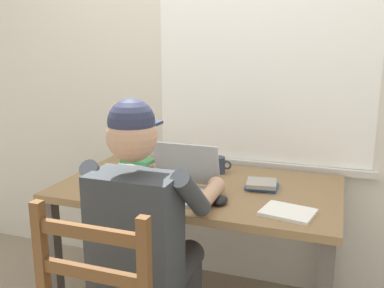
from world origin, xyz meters
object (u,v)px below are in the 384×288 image
at_px(book_stack_side, 136,163).
at_px(coffee_mug_dark, 219,165).
at_px(coffee_mug_white, 128,176).
at_px(landscape_photo_print, 180,172).
at_px(desk, 199,202).
at_px(laptop, 180,182).
at_px(seated_person, 147,231).
at_px(book_stack_main, 262,185).
at_px(computer_mouse, 221,200).

bearing_deg(book_stack_side, coffee_mug_dark, 7.08).
xyz_separation_m(coffee_mug_white, landscape_photo_print, (0.16, 0.31, -0.05)).
distance_m(desk, coffee_mug_white, 0.38).
bearing_deg(laptop, coffee_mug_white, 177.60).
bearing_deg(seated_person, landscape_photo_print, 99.08).
relative_size(coffee_mug_white, book_stack_main, 0.74).
distance_m(desk, landscape_photo_print, 0.26).
xyz_separation_m(desk, laptop, (-0.05, -0.15, 0.15)).
height_order(computer_mouse, coffee_mug_dark, coffee_mug_dark).
relative_size(book_stack_main, book_stack_side, 0.82).
bearing_deg(computer_mouse, coffee_mug_dark, 107.03).
height_order(desk, coffee_mug_dark, coffee_mug_dark).
xyz_separation_m(book_stack_main, book_stack_side, (-0.74, 0.12, 0.01)).
xyz_separation_m(desk, coffee_mug_white, (-0.33, -0.14, 0.15)).
distance_m(desk, seated_person, 0.48).
bearing_deg(seated_person, book_stack_side, 119.98).
distance_m(desk, book_stack_main, 0.33).
distance_m(coffee_mug_white, book_stack_main, 0.66).
xyz_separation_m(computer_mouse, coffee_mug_white, (-0.50, 0.08, 0.04)).
distance_m(laptop, landscape_photo_print, 0.35).
height_order(seated_person, book_stack_side, seated_person).
height_order(desk, book_stack_main, book_stack_main).
bearing_deg(coffee_mug_white, book_stack_main, 16.01).
distance_m(computer_mouse, book_stack_side, 0.72).
height_order(coffee_mug_white, book_stack_side, coffee_mug_white).
bearing_deg(coffee_mug_dark, desk, -100.33).
relative_size(seated_person, book_stack_side, 6.51).
bearing_deg(coffee_mug_white, laptop, -2.40).
distance_m(laptop, book_stack_main, 0.41).
bearing_deg(desk, book_stack_main, 8.28).
xyz_separation_m(book_stack_side, landscape_photo_print, (0.26, 0.01, -0.02)).
relative_size(laptop, computer_mouse, 3.30).
bearing_deg(computer_mouse, book_stack_side, 147.78).
bearing_deg(book_stack_side, desk, -20.53).
distance_m(coffee_mug_white, coffee_mug_dark, 0.51).
bearing_deg(landscape_photo_print, book_stack_main, -12.91).
height_order(desk, book_stack_side, book_stack_side).
relative_size(desk, seated_person, 1.11).
relative_size(computer_mouse, landscape_photo_print, 0.77).
bearing_deg(coffee_mug_white, desk, 22.81).
relative_size(desk, landscape_photo_print, 10.63).
relative_size(laptop, book_stack_side, 1.72).
distance_m(computer_mouse, coffee_mug_white, 0.51).
bearing_deg(landscape_photo_print, laptop, -67.14).
bearing_deg(landscape_photo_print, computer_mouse, -46.89).
bearing_deg(landscape_photo_print, coffee_mug_dark, 15.47).
height_order(computer_mouse, coffee_mug_white, coffee_mug_white).
bearing_deg(coffee_mug_white, book_stack_side, 109.58).
bearing_deg(landscape_photo_print, book_stack_side, -176.64).
height_order(coffee_mug_white, coffee_mug_dark, coffee_mug_white).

